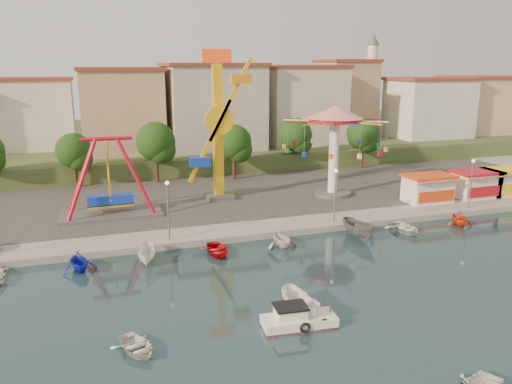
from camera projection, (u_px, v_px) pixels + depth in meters
name	position (u px, v px, depth m)	size (l,w,h in m)	color
ground	(316.00, 296.00, 34.26)	(200.00, 200.00, 0.00)	#122932
quay_deck	(172.00, 150.00, 91.21)	(200.00, 100.00, 0.60)	#9E998E
asphalt_pad	(213.00, 189.00, 61.70)	(90.00, 28.00, 0.01)	#4C4944
hill_terrace	(167.00, 140.00, 95.51)	(200.00, 60.00, 3.00)	#384C26
pirate_ship_ride	(109.00, 178.00, 50.05)	(10.00, 5.00, 8.00)	#59595E
kamikaze_tower	(221.00, 129.00, 55.12)	(5.31, 3.10, 16.50)	#59595E
wave_swinger	(335.00, 131.00, 56.81)	(11.60, 11.60, 10.40)	#59595E
booth_left	(428.00, 188.00, 55.41)	(5.40, 3.78, 3.08)	white
booth_mid	(476.00, 184.00, 57.41)	(5.40, 3.78, 3.08)	white
booth_right	(505.00, 181.00, 58.71)	(5.40, 3.78, 3.08)	white
lamp_post_1	(168.00, 212.00, 43.01)	(0.14, 0.14, 5.00)	#59595E
lamp_post_2	(335.00, 197.00, 47.90)	(0.14, 0.14, 5.00)	#59595E
lamp_post_3	(471.00, 185.00, 52.79)	(0.14, 0.14, 5.00)	#59595E
tree_1	(74.00, 151.00, 61.42)	(4.35, 4.35, 6.80)	#382314
tree_2	(156.00, 142.00, 63.90)	(5.02, 5.02, 7.85)	#382314
tree_3	(234.00, 142.00, 65.72)	(4.68, 4.68, 7.32)	#382314
tree_4	(295.00, 135.00, 71.48)	(4.86, 4.86, 7.60)	#382314
tree_5	(363.00, 134.00, 72.88)	(4.83, 4.83, 7.54)	#382314
building_1	(36.00, 122.00, 73.20)	(12.33, 9.01, 8.63)	silver
building_2	(127.00, 110.00, 77.42)	(11.95, 9.28, 11.23)	tan
building_3	(218.00, 116.00, 78.99)	(12.59, 10.50, 9.20)	beige
building_4	(289.00, 112.00, 86.23)	(10.75, 9.23, 9.24)	beige
building_5	(363.00, 105.00, 88.33)	(12.77, 10.96, 11.21)	tan
building_6	(425.00, 101.00, 90.36)	(8.23, 8.98, 12.36)	silver
building_7	(459.00, 107.00, 98.97)	(11.59, 10.93, 8.76)	beige
minaret	(371.00, 81.00, 91.84)	(2.80, 2.80, 18.00)	silver
cabin_motorboat	(297.00, 321.00, 30.15)	(4.63, 2.10, 1.58)	white
rowboat_a	(137.00, 346.00, 27.55)	(2.23, 3.12, 0.65)	white
skiff	(301.00, 305.00, 31.39)	(1.52, 4.05, 1.56)	white
moored_boat_1	(79.00, 261.00, 38.35)	(2.59, 3.00, 1.58)	#1420B7
moored_boat_2	(147.00, 255.00, 39.96)	(1.33, 3.53, 1.36)	white
moored_boat_3	(217.00, 250.00, 41.80)	(2.58, 3.61, 0.75)	red
moored_boat_4	(282.00, 238.00, 43.47)	(2.66, 3.09, 1.63)	silver
moored_boat_5	(358.00, 229.00, 45.79)	(1.58, 4.20, 1.62)	#5B5B60
moored_boat_6	(405.00, 228.00, 47.43)	(2.76, 3.87, 0.80)	silver
moored_boat_7	(459.00, 218.00, 49.25)	(2.48, 2.87, 1.51)	red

